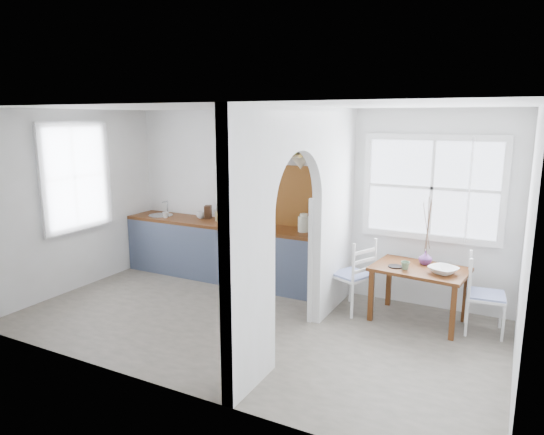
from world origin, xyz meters
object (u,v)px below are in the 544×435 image
at_px(vase, 425,258).
at_px(chair_right, 486,295).
at_px(chair_left, 352,274).
at_px(kettle, 304,223).
at_px(dining_table, 418,295).

bearing_deg(vase, chair_right, -11.24).
bearing_deg(chair_left, vase, 127.73).
bearing_deg(kettle, vase, -17.81).
height_order(dining_table, kettle, kettle).
bearing_deg(dining_table, kettle, 176.95).
height_order(dining_table, chair_right, chair_right).
xyz_separation_m(chair_right, kettle, (-2.43, 0.25, 0.56)).
xyz_separation_m(dining_table, chair_left, (-0.85, -0.03, 0.14)).
bearing_deg(kettle, dining_table, -23.80).
distance_m(dining_table, kettle, 1.83).
relative_size(chair_left, chair_right, 1.05).
distance_m(kettle, vase, 1.72).
xyz_separation_m(dining_table, chair_right, (0.76, 0.03, 0.12)).
relative_size(chair_right, vase, 5.40).
distance_m(chair_left, chair_right, 1.60).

